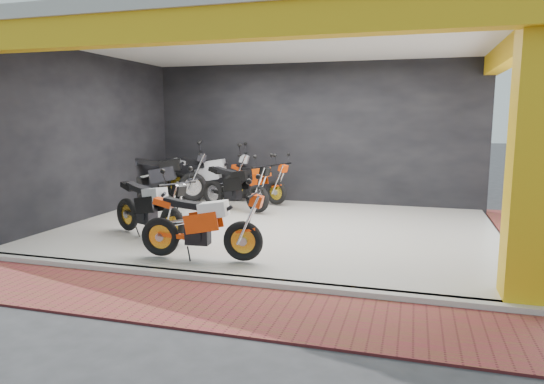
% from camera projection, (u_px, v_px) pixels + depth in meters
% --- Properties ---
extents(ground, '(80.00, 80.00, 0.00)m').
position_uv_depth(ground, '(242.00, 261.00, 7.42)').
color(ground, '#2D2D30').
rests_on(ground, ground).
extents(showroom_floor, '(8.00, 6.00, 0.10)m').
position_uv_depth(showroom_floor, '(277.00, 229.00, 9.31)').
color(showroom_floor, silver).
rests_on(showroom_floor, ground).
extents(showroom_ceiling, '(8.40, 6.40, 0.20)m').
position_uv_depth(showroom_ceiling, '(278.00, 38.00, 8.77)').
color(showroom_ceiling, beige).
rests_on(showroom_ceiling, corner_column).
extents(back_wall, '(8.20, 0.20, 3.50)m').
position_uv_depth(back_wall, '(311.00, 135.00, 11.99)').
color(back_wall, black).
rests_on(back_wall, ground).
extents(left_wall, '(0.20, 6.20, 3.50)m').
position_uv_depth(left_wall, '(90.00, 138.00, 10.19)').
color(left_wall, black).
rests_on(left_wall, ground).
extents(corner_column, '(0.50, 0.50, 3.50)m').
position_uv_depth(corner_column, '(534.00, 156.00, 5.40)').
color(corner_column, gold).
rests_on(corner_column, ground).
extents(header_beam_front, '(8.40, 0.30, 0.40)m').
position_uv_depth(header_beam_front, '(212.00, 25.00, 5.97)').
color(header_beam_front, gold).
rests_on(header_beam_front, corner_column).
extents(header_beam_right, '(0.30, 6.40, 0.40)m').
position_uv_depth(header_beam_right, '(520.00, 46.00, 7.70)').
color(header_beam_right, gold).
rests_on(header_beam_right, corner_column).
extents(floor_kerb, '(8.00, 0.20, 0.10)m').
position_uv_depth(floor_kerb, '(216.00, 279.00, 6.44)').
color(floor_kerb, silver).
rests_on(floor_kerb, ground).
extents(paver_front, '(9.00, 1.40, 0.03)m').
position_uv_depth(paver_front, '(190.00, 302.00, 5.71)').
color(paver_front, maroon).
rests_on(paver_front, ground).
extents(moto_hero, '(2.02, 0.89, 1.20)m').
position_uv_depth(moto_hero, '(243.00, 222.00, 6.92)').
color(moto_hero, '#E23B09').
rests_on(moto_hero, showroom_floor).
extents(moto_row_a, '(2.13, 1.49, 1.23)m').
position_uv_depth(moto_row_a, '(172.00, 207.00, 7.99)').
color(moto_row_a, black).
rests_on(moto_row_a, showroom_floor).
extents(moto_row_b, '(2.19, 1.45, 1.26)m').
position_uv_depth(moto_row_b, '(257.00, 185.00, 10.49)').
color(moto_row_b, black).
rests_on(moto_row_b, showroom_floor).
extents(moto_row_c, '(2.10, 1.35, 1.20)m').
position_uv_depth(moto_row_c, '(276.00, 180.00, 11.52)').
color(moto_row_c, '#DB3C09').
rests_on(moto_row_c, showroom_floor).
extents(moto_row_d, '(2.56, 1.74, 1.47)m').
position_uv_depth(moto_row_d, '(192.00, 173.00, 11.96)').
color(moto_row_d, black).
rests_on(moto_row_d, showroom_floor).
extents(moto_row_e, '(2.40, 1.13, 1.41)m').
position_uv_depth(moto_row_e, '(235.00, 173.00, 12.09)').
color(moto_row_e, '#98999F').
rests_on(moto_row_e, showroom_floor).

